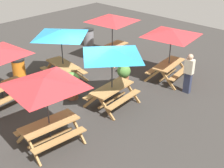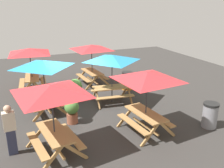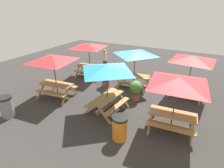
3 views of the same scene
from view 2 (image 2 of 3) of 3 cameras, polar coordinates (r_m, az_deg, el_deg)
name	(u,v)px [view 2 (image 2 of 3)]	position (r m, az deg, el deg)	size (l,w,h in m)	color
ground_plane	(76,107)	(11.64, -8.12, -5.12)	(24.00, 24.00, 0.00)	#33302D
picnic_table_0	(30,54)	(13.70, -18.31, 6.49)	(2.81, 2.81, 2.34)	#A87A44
picnic_table_1	(112,61)	(11.44, 0.00, 5.18)	(2.23, 2.23, 2.34)	#A87A44
picnic_table_2	(43,67)	(10.79, -15.51, 3.67)	(2.14, 2.14, 2.34)	#A87A44
picnic_table_3	(147,81)	(8.76, 8.07, 0.77)	(2.81, 2.81, 2.34)	#A87A44
picnic_table_4	(51,95)	(7.59, -13.68, -2.44)	(2.80, 2.80, 2.34)	#A87A44
picnic_table_5	(92,50)	(14.13, -4.69, 7.71)	(2.82, 2.82, 2.34)	#A87A44
trash_bin_orange	(127,81)	(13.59, 3.47, 0.78)	(0.59, 0.59, 0.98)	orange
trash_bin_gray	(210,115)	(10.27, 21.48, -6.62)	(0.59, 0.59, 0.98)	gray
potted_plant_0	(72,110)	(9.97, -9.16, -5.98)	(0.57, 0.57, 0.96)	#935138
potted_plant_1	(75,88)	(12.09, -8.35, -0.98)	(0.65, 0.65, 1.10)	#935138
person_standing	(10,129)	(8.41, -22.28, -9.45)	(0.24, 0.37, 1.67)	#2D334C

